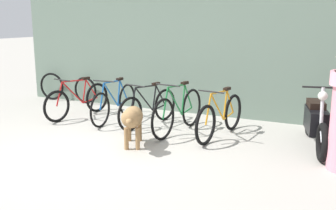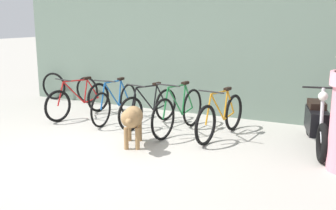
{
  "view_description": "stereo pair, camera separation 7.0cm",
  "coord_description": "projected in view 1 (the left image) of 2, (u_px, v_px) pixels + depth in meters",
  "views": [
    {
      "loc": [
        3.5,
        -4.55,
        2.0
      ],
      "look_at": [
        0.88,
        1.0,
        0.65
      ],
      "focal_mm": 42.0,
      "sensor_mm": 36.0,
      "label": 1
    },
    {
      "loc": [
        3.57,
        -4.52,
        2.0
      ],
      "look_at": [
        0.88,
        1.0,
        0.65
      ],
      "focal_mm": 42.0,
      "sensor_mm": 36.0,
      "label": 2
    }
  ],
  "objects": [
    {
      "name": "spare_tire_right",
      "position": [
        52.0,
        86.0,
        9.86
      ],
      "size": [
        0.69,
        0.11,
        0.69
      ],
      "rotation": [
        0.0,
        0.0,
        0.08
      ],
      "color": "black",
      "rests_on": "ground"
    },
    {
      "name": "stray_dog",
      "position": [
        132.0,
        118.0,
        6.18
      ],
      "size": [
        0.67,
        1.19,
        0.69
      ],
      "rotation": [
        0.0,
        0.0,
        5.15
      ],
      "color": "#997247",
      "rests_on": "ground"
    },
    {
      "name": "bicycle_2",
      "position": [
        149.0,
        108.0,
        7.47
      ],
      "size": [
        0.51,
        1.62,
        0.83
      ],
      "rotation": [
        0.0,
        0.0,
        -1.79
      ],
      "color": "black",
      "rests_on": "ground"
    },
    {
      "name": "bicycle_0",
      "position": [
        78.0,
        101.0,
        8.14
      ],
      "size": [
        0.47,
        1.72,
        0.83
      ],
      "rotation": [
        0.0,
        0.0,
        -1.75
      ],
      "color": "black",
      "rests_on": "ground"
    },
    {
      "name": "bicycle_3",
      "position": [
        178.0,
        112.0,
        7.0
      ],
      "size": [
        0.46,
        1.74,
        0.93
      ],
      "rotation": [
        0.0,
        0.0,
        -1.67
      ],
      "color": "black",
      "rests_on": "ground"
    },
    {
      "name": "spare_tire_left",
      "position": [
        85.0,
        90.0,
        9.44
      ],
      "size": [
        0.65,
        0.07,
        0.65
      ],
      "rotation": [
        0.0,
        0.0,
        -0.03
      ],
      "color": "black",
      "rests_on": "ground"
    },
    {
      "name": "ground_plane",
      "position": [
        87.0,
        155.0,
        5.91
      ],
      "size": [
        60.0,
        60.0,
        0.0
      ],
      "primitive_type": "plane",
      "color": "#ADA89E"
    },
    {
      "name": "shop_wall_back",
      "position": [
        176.0,
        37.0,
        8.43
      ],
      "size": [
        7.9,
        0.2,
        3.24
      ],
      "color": "slate",
      "rests_on": "ground"
    },
    {
      "name": "motorcycle",
      "position": [
        316.0,
        122.0,
        6.16
      ],
      "size": [
        0.63,
        1.85,
        1.04
      ],
      "rotation": [
        0.0,
        0.0,
        -1.34
      ],
      "color": "black",
      "rests_on": "ground"
    },
    {
      "name": "bicycle_1",
      "position": [
        115.0,
        103.0,
        7.8
      ],
      "size": [
        0.46,
        1.72,
        0.87
      ],
      "rotation": [
        0.0,
        0.0,
        -1.53
      ],
      "color": "black",
      "rests_on": "ground"
    },
    {
      "name": "bicycle_4",
      "position": [
        220.0,
        117.0,
        6.73
      ],
      "size": [
        0.46,
        1.71,
        0.87
      ],
      "rotation": [
        0.0,
        0.0,
        -1.71
      ],
      "color": "black",
      "rests_on": "ground"
    }
  ]
}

